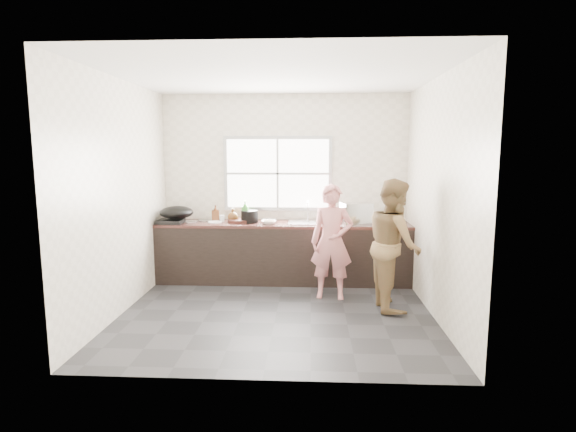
{
  "coord_description": "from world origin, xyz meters",
  "views": [
    {
      "loc": [
        0.39,
        -5.06,
        1.87
      ],
      "look_at": [
        0.1,
        0.65,
        1.05
      ],
      "focal_mm": 28.0,
      "sensor_mm": 36.0,
      "label": 1
    }
  ],
  "objects_px": {
    "bowl_held": "(326,223)",
    "burner": "(171,221)",
    "pot_lid_left": "(190,221)",
    "bottle_brown_short": "(233,216)",
    "cutting_board": "(242,220)",
    "pot_lid_right": "(206,220)",
    "plate_food": "(215,222)",
    "bowl_crabs": "(345,221)",
    "woman": "(332,245)",
    "person_side": "(394,244)",
    "bottle_brown_tall": "(216,214)",
    "wok": "(177,212)",
    "bowl_mince": "(269,222)",
    "bottle_green": "(245,211)",
    "black_pot": "(249,217)",
    "dish_rack": "(356,214)",
    "glass_jar": "(222,219)"
  },
  "relations": [
    {
      "from": "person_side",
      "to": "burner",
      "type": "distance_m",
      "value": 3.14
    },
    {
      "from": "woman",
      "to": "pot_lid_right",
      "type": "bearing_deg",
      "value": 160.01
    },
    {
      "from": "bowl_crabs",
      "to": "bowl_held",
      "type": "relative_size",
      "value": 0.91
    },
    {
      "from": "bottle_brown_tall",
      "to": "dish_rack",
      "type": "bearing_deg",
      "value": -5.31
    },
    {
      "from": "woman",
      "to": "wok",
      "type": "xyz_separation_m",
      "value": [
        -2.19,
        0.63,
        0.32
      ]
    },
    {
      "from": "pot_lid_left",
      "to": "bottle_brown_short",
      "type": "bearing_deg",
      "value": 3.24
    },
    {
      "from": "cutting_board",
      "to": "bowl_mince",
      "type": "distance_m",
      "value": 0.45
    },
    {
      "from": "bowl_held",
      "to": "black_pot",
      "type": "xyz_separation_m",
      "value": [
        -1.08,
        0.19,
        0.06
      ]
    },
    {
      "from": "cutting_board",
      "to": "bottle_green",
      "type": "bearing_deg",
      "value": -47.6
    },
    {
      "from": "pot_lid_right",
      "to": "plate_food",
      "type": "bearing_deg",
      "value": -46.89
    },
    {
      "from": "pot_lid_left",
      "to": "pot_lid_right",
      "type": "bearing_deg",
      "value": 29.94
    },
    {
      "from": "woman",
      "to": "person_side",
      "type": "height_order",
      "value": "person_side"
    },
    {
      "from": "black_pot",
      "to": "wok",
      "type": "xyz_separation_m",
      "value": [
        -1.04,
        -0.07,
        0.06
      ]
    },
    {
      "from": "bowl_mince",
      "to": "plate_food",
      "type": "xyz_separation_m",
      "value": [
        -0.79,
        0.08,
        -0.02
      ]
    },
    {
      "from": "bowl_crabs",
      "to": "bottle_brown_short",
      "type": "height_order",
      "value": "bottle_brown_short"
    },
    {
      "from": "bowl_crabs",
      "to": "plate_food",
      "type": "bearing_deg",
      "value": -176.87
    },
    {
      "from": "plate_food",
      "to": "bottle_brown_short",
      "type": "xyz_separation_m",
      "value": [
        0.25,
        0.09,
        0.08
      ]
    },
    {
      "from": "bottle_brown_tall",
      "to": "bottle_brown_short",
      "type": "bearing_deg",
      "value": -13.67
    },
    {
      "from": "cutting_board",
      "to": "plate_food",
      "type": "height_order",
      "value": "cutting_board"
    },
    {
      "from": "plate_food",
      "to": "burner",
      "type": "height_order",
      "value": "burner"
    },
    {
      "from": "woman",
      "to": "bowl_mince",
      "type": "relative_size",
      "value": 6.55
    },
    {
      "from": "plate_food",
      "to": "bottle_brown_tall",
      "type": "xyz_separation_m",
      "value": [
        -0.02,
        0.16,
        0.1
      ]
    },
    {
      "from": "black_pot",
      "to": "wok",
      "type": "distance_m",
      "value": 1.04
    },
    {
      "from": "bottle_brown_tall",
      "to": "wok",
      "type": "bearing_deg",
      "value": -158.89
    },
    {
      "from": "bowl_crabs",
      "to": "bottle_green",
      "type": "relative_size",
      "value": 0.54
    },
    {
      "from": "cutting_board",
      "to": "bottle_brown_short",
      "type": "height_order",
      "value": "bottle_brown_short"
    },
    {
      "from": "woman",
      "to": "pot_lid_left",
      "type": "relative_size",
      "value": 5.81
    },
    {
      "from": "woman",
      "to": "pot_lid_right",
      "type": "xyz_separation_m",
      "value": [
        -1.81,
        0.85,
        0.18
      ]
    },
    {
      "from": "person_side",
      "to": "bowl_crabs",
      "type": "relative_size",
      "value": 9.03
    },
    {
      "from": "bottle_green",
      "to": "pot_lid_right",
      "type": "height_order",
      "value": "bottle_green"
    },
    {
      "from": "cutting_board",
      "to": "bowl_held",
      "type": "bearing_deg",
      "value": -12.61
    },
    {
      "from": "bowl_held",
      "to": "bowl_crabs",
      "type": "bearing_deg",
      "value": 42.43
    },
    {
      "from": "bowl_held",
      "to": "dish_rack",
      "type": "distance_m",
      "value": 0.46
    },
    {
      "from": "cutting_board",
      "to": "plate_food",
      "type": "distance_m",
      "value": 0.4
    },
    {
      "from": "person_side",
      "to": "pot_lid_right",
      "type": "xyz_separation_m",
      "value": [
        -2.54,
        1.19,
        0.08
      ]
    },
    {
      "from": "woman",
      "to": "dish_rack",
      "type": "xyz_separation_m",
      "value": [
        0.36,
        0.64,
        0.32
      ]
    },
    {
      "from": "person_side",
      "to": "glass_jar",
      "type": "distance_m",
      "value": 2.52
    },
    {
      "from": "cutting_board",
      "to": "plate_food",
      "type": "bearing_deg",
      "value": -164.8
    },
    {
      "from": "bowl_mince",
      "to": "burner",
      "type": "bearing_deg",
      "value": 179.44
    },
    {
      "from": "cutting_board",
      "to": "glass_jar",
      "type": "height_order",
      "value": "glass_jar"
    },
    {
      "from": "glass_jar",
      "to": "dish_rack",
      "type": "height_order",
      "value": "dish_rack"
    },
    {
      "from": "bottle_brown_tall",
      "to": "bottle_green",
      "type": "bearing_deg",
      "value": -13.39
    },
    {
      "from": "bottle_green",
      "to": "pot_lid_right",
      "type": "relative_size",
      "value": 1.37
    },
    {
      "from": "woman",
      "to": "person_side",
      "type": "xyz_separation_m",
      "value": [
        0.72,
        -0.33,
        0.1
      ]
    },
    {
      "from": "person_side",
      "to": "bowl_mince",
      "type": "relative_size",
      "value": 7.47
    },
    {
      "from": "bowl_held",
      "to": "pot_lid_right",
      "type": "xyz_separation_m",
      "value": [
        -1.75,
        0.34,
        -0.02
      ]
    },
    {
      "from": "bowl_held",
      "to": "burner",
      "type": "xyz_separation_m",
      "value": [
        -2.21,
        0.1,
        -0.0
      ]
    },
    {
      "from": "bottle_green",
      "to": "wok",
      "type": "distance_m",
      "value": 0.98
    },
    {
      "from": "glass_jar",
      "to": "pot_lid_right",
      "type": "height_order",
      "value": "glass_jar"
    },
    {
      "from": "dish_rack",
      "to": "pot_lid_right",
      "type": "height_order",
      "value": "dish_rack"
    }
  ]
}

